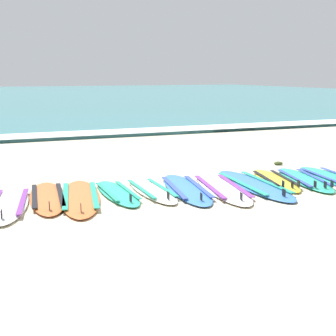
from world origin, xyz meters
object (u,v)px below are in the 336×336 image
at_px(surfboard_2, 80,197).
at_px(surfboard_6, 222,188).
at_px(surfboard_4, 152,190).
at_px(surfboard_8, 276,180).
at_px(surfboard_5, 186,189).
at_px(surfboard_7, 254,184).
at_px(surfboard_1, 48,197).
at_px(surfboard_9, 304,179).
at_px(surfboard_0, 9,204).
at_px(surfboard_10, 334,178).
at_px(surfboard_3, 117,193).

distance_m(surfboard_2, surfboard_6, 2.38).
height_order(surfboard_4, surfboard_8, same).
bearing_deg(surfboard_5, surfboard_2, 176.15).
distance_m(surfboard_5, surfboard_7, 1.23).
xyz_separation_m(surfboard_1, surfboard_9, (4.54, -0.49, 0.00)).
relative_size(surfboard_1, surfboard_6, 0.89).
distance_m(surfboard_5, surfboard_6, 0.61).
relative_size(surfboard_0, surfboard_8, 1.13).
xyz_separation_m(surfboard_6, surfboard_10, (2.28, -0.14, 0.00)).
height_order(surfboard_6, surfboard_10, same).
distance_m(surfboard_4, surfboard_6, 1.20).
bearing_deg(surfboard_9, surfboard_0, 176.68).
height_order(surfboard_1, surfboard_7, same).
bearing_deg(surfboard_9, surfboard_5, 175.63).
bearing_deg(surfboard_4, surfboard_2, -179.86).
distance_m(surfboard_6, surfboard_9, 1.71).
xyz_separation_m(surfboard_1, surfboard_7, (3.46, -0.49, -0.00)).
distance_m(surfboard_2, surfboard_7, 3.00).
bearing_deg(surfboard_7, surfboard_0, 175.81).
distance_m(surfboard_3, surfboard_8, 2.94).
relative_size(surfboard_6, surfboard_8, 1.25).
bearing_deg(surfboard_3, surfboard_7, -8.11).
bearing_deg(surfboard_8, surfboard_7, -164.73).
bearing_deg(surfboard_4, surfboard_7, -9.42).
distance_m(surfboard_5, surfboard_10, 2.88).
bearing_deg(surfboard_7, surfboard_4, 170.58).
relative_size(surfboard_4, surfboard_5, 0.82).
xyz_separation_m(surfboard_0, surfboard_9, (5.14, -0.30, 0.00)).
relative_size(surfboard_4, surfboard_9, 0.90).
distance_m(surfboard_5, surfboard_9, 2.30).
relative_size(surfboard_0, surfboard_1, 1.02).
xyz_separation_m(surfboard_6, surfboard_7, (0.63, 0.01, -0.00)).
distance_m(surfboard_1, surfboard_2, 0.50).
bearing_deg(surfboard_1, surfboard_4, -6.49).
bearing_deg(surfboard_9, surfboard_10, -14.51).
bearing_deg(surfboard_8, surfboard_0, 178.23).
bearing_deg(surfboard_6, surfboard_0, 174.87).
relative_size(surfboard_0, surfboard_5, 0.94).
distance_m(surfboard_1, surfboard_5, 2.26).
xyz_separation_m(surfboard_2, surfboard_10, (4.63, -0.44, 0.00)).
relative_size(surfboard_3, surfboard_10, 0.79).
height_order(surfboard_9, surfboard_10, same).
distance_m(surfboard_1, surfboard_8, 4.04).
bearing_deg(surfboard_0, surfboard_1, 17.45).
xyz_separation_m(surfboard_9, surfboard_10, (0.56, -0.15, -0.00)).
xyz_separation_m(surfboard_1, surfboard_8, (4.02, -0.33, 0.00)).
height_order(surfboard_5, surfboard_6, same).
bearing_deg(surfboard_8, surfboard_10, -15.61).
height_order(surfboard_0, surfboard_7, same).
bearing_deg(surfboard_0, surfboard_8, -1.77).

